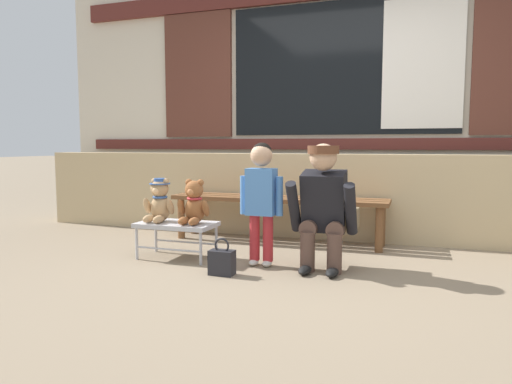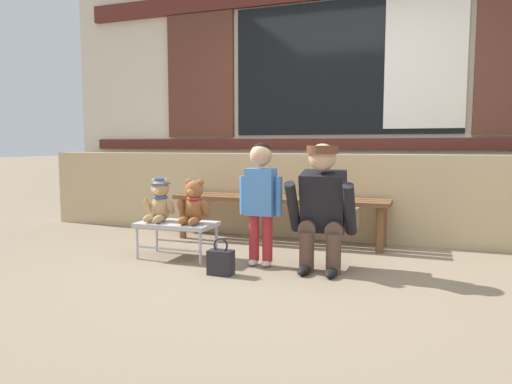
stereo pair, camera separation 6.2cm
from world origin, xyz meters
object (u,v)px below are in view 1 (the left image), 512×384
(handbag_on_ground, at_px, (222,262))
(small_display_bench, at_px, (177,226))
(teddy_bear_plain, at_px, (194,204))
(child_standing, at_px, (261,190))
(teddy_bear_with_hat, at_px, (159,201))
(adult_crouching, at_px, (325,207))
(wooden_bench_long, at_px, (277,204))

(handbag_on_ground, bearing_deg, small_display_bench, 147.94)
(teddy_bear_plain, bearing_deg, child_standing, -0.09)
(teddy_bear_with_hat, height_order, adult_crouching, adult_crouching)
(handbag_on_ground, bearing_deg, wooden_bench_long, 87.69)
(child_standing, relative_size, adult_crouching, 1.01)
(small_display_bench, distance_m, adult_crouching, 1.25)
(child_standing, bearing_deg, teddy_bear_plain, 179.91)
(teddy_bear_with_hat, xyz_separation_m, adult_crouching, (1.39, 0.03, 0.01))
(wooden_bench_long, bearing_deg, small_display_bench, -123.76)
(wooden_bench_long, bearing_deg, teddy_bear_plain, -116.21)
(wooden_bench_long, distance_m, teddy_bear_with_hat, 1.19)
(wooden_bench_long, distance_m, adult_crouching, 1.08)
(wooden_bench_long, relative_size, adult_crouching, 2.21)
(child_standing, xyz_separation_m, adult_crouching, (0.49, 0.03, -0.11))
(wooden_bench_long, bearing_deg, teddy_bear_with_hat, -130.28)
(small_display_bench, xyz_separation_m, adult_crouching, (1.23, 0.03, 0.21))
(teddy_bear_with_hat, distance_m, handbag_on_ground, 0.88)
(small_display_bench, bearing_deg, adult_crouching, 1.36)
(wooden_bench_long, xyz_separation_m, adult_crouching, (0.63, -0.88, 0.11))
(small_display_bench, height_order, teddy_bear_plain, teddy_bear_plain)
(adult_crouching, height_order, handbag_on_ground, adult_crouching)
(adult_crouching, bearing_deg, small_display_bench, -178.64)
(teddy_bear_with_hat, distance_m, adult_crouching, 1.39)
(adult_crouching, distance_m, handbag_on_ground, 0.86)
(adult_crouching, bearing_deg, teddy_bear_plain, -178.51)
(wooden_bench_long, height_order, handbag_on_ground, wooden_bench_long)
(teddy_bear_plain, xyz_separation_m, child_standing, (0.58, -0.00, 0.13))
(child_standing, height_order, handbag_on_ground, child_standing)
(small_display_bench, xyz_separation_m, handbag_on_ground, (0.55, -0.35, -0.17))
(child_standing, bearing_deg, adult_crouching, 3.36)
(teddy_bear_plain, xyz_separation_m, adult_crouching, (1.07, 0.03, 0.02))
(handbag_on_ground, bearing_deg, teddy_bear_plain, 138.52)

